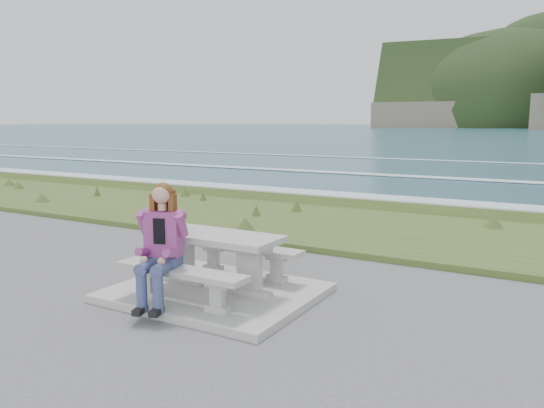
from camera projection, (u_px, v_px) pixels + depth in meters
name	position (u px, v px, depth m)	size (l,w,h in m)	color
concrete_slab	(215.00, 292.00, 7.05)	(2.60, 2.10, 0.10)	#9F9F9A
picnic_table	(215.00, 246.00, 6.95)	(1.80, 0.75, 0.75)	#9F9F9A
bench_landward	(181.00, 276.00, 6.39)	(1.80, 0.35, 0.45)	#9F9F9A
bench_seaward	(244.00, 252.00, 7.59)	(1.80, 0.35, 0.45)	#9F9F9A
grass_verge	(353.00, 230.00, 11.34)	(160.00, 4.50, 0.22)	#2F491B
shore_drop	(394.00, 211.00, 13.82)	(160.00, 0.80, 2.20)	#6E6553
ocean	(488.00, 197.00, 28.81)	(1600.00, 1600.00, 0.09)	#214B5D
seated_woman	(159.00, 261.00, 6.35)	(0.61, 0.83, 1.47)	navy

